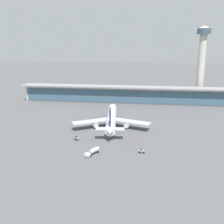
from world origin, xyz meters
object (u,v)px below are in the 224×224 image
(service_truck_under_wing_grey, at_px, (142,151))
(safety_cone_alpha, at_px, (75,138))
(safety_cone_charlie, at_px, (87,136))
(control_tower, at_px, (202,58))
(safety_cone_bravo, at_px, (139,139))
(service_truck_near_nose_white, at_px, (93,151))
(safety_cone_delta, at_px, (100,137))
(airliner_on_stand, at_px, (111,118))
(service_truck_mid_apron_grey, at_px, (77,138))

(service_truck_under_wing_grey, distance_m, safety_cone_alpha, 40.40)
(safety_cone_charlie, bearing_deg, safety_cone_alpha, -146.13)
(control_tower, bearing_deg, safety_cone_bravo, -114.43)
(service_truck_near_nose_white, bearing_deg, safety_cone_delta, 91.48)
(safety_cone_bravo, bearing_deg, airliner_on_stand, 130.48)
(airliner_on_stand, xyz_separation_m, service_truck_under_wing_grey, (20.70, -39.90, -4.59))
(service_truck_mid_apron_grey, height_order, safety_cone_charlie, service_truck_mid_apron_grey)
(airliner_on_stand, xyz_separation_m, safety_cone_charlie, (-11.17, -21.68, -5.15))
(safety_cone_delta, bearing_deg, safety_cone_alpha, -161.61)
(airliner_on_stand, bearing_deg, service_truck_under_wing_grey, -62.59)
(safety_cone_alpha, relative_size, safety_cone_delta, 1.00)
(airliner_on_stand, relative_size, control_tower, 0.90)
(service_truck_mid_apron_grey, distance_m, safety_cone_delta, 13.70)
(airliner_on_stand, xyz_separation_m, safety_cone_bravo, (18.93, -22.18, -5.15))
(safety_cone_charlie, bearing_deg, service_truck_under_wing_grey, -29.77)
(control_tower, bearing_deg, safety_cone_charlie, -126.00)
(airliner_on_stand, distance_m, service_truck_under_wing_grey, 45.18)
(service_truck_mid_apron_grey, bearing_deg, service_truck_under_wing_grey, -19.45)
(airliner_on_stand, relative_size, safety_cone_alpha, 93.12)
(service_truck_near_nose_white, relative_size, safety_cone_alpha, 12.33)
(airliner_on_stand, height_order, service_truck_mid_apron_grey, airliner_on_stand)
(control_tower, height_order, safety_cone_charlie, control_tower)
(service_truck_under_wing_grey, distance_m, safety_cone_charlie, 36.72)
(service_truck_under_wing_grey, bearing_deg, service_truck_mid_apron_grey, 160.55)
(service_truck_mid_apron_grey, bearing_deg, service_truck_near_nose_white, -54.82)
(service_truck_mid_apron_grey, distance_m, safety_cone_bravo, 35.04)
(service_truck_under_wing_grey, relative_size, safety_cone_delta, 4.09)
(service_truck_under_wing_grey, height_order, safety_cone_delta, service_truck_under_wing_grey)
(safety_cone_delta, bearing_deg, service_truck_near_nose_white, -88.52)
(safety_cone_delta, bearing_deg, safety_cone_bravo, -2.75)
(service_truck_near_nose_white, height_order, control_tower, control_tower)
(service_truck_near_nose_white, distance_m, safety_cone_bravo, 31.85)
(safety_cone_charlie, height_order, safety_cone_delta, same)
(airliner_on_stand, height_order, control_tower, control_tower)
(control_tower, height_order, safety_cone_alpha, control_tower)
(service_truck_near_nose_white, bearing_deg, safety_cone_bravo, 46.95)
(airliner_on_stand, relative_size, service_truck_near_nose_white, 7.55)
(airliner_on_stand, distance_m, safety_cone_delta, 21.99)
(airliner_on_stand, distance_m, safety_cone_charlie, 24.92)
(safety_cone_bravo, bearing_deg, safety_cone_alpha, -174.49)
(control_tower, height_order, safety_cone_delta, control_tower)
(safety_cone_bravo, height_order, safety_cone_charlie, same)
(service_truck_under_wing_grey, relative_size, service_truck_mid_apron_grey, 0.87)
(control_tower, relative_size, safety_cone_alpha, 103.47)
(service_truck_under_wing_grey, xyz_separation_m, safety_cone_bravo, (-1.77, 17.72, -0.56))
(airliner_on_stand, bearing_deg, safety_cone_bravo, -49.52)
(service_truck_under_wing_grey, xyz_separation_m, safety_cone_charlie, (-31.87, 18.23, -0.56))
(service_truck_under_wing_grey, bearing_deg, safety_cone_bravo, 95.70)
(service_truck_mid_apron_grey, height_order, safety_cone_delta, service_truck_mid_apron_grey)
(service_truck_mid_apron_grey, bearing_deg, safety_cone_charlie, 49.33)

